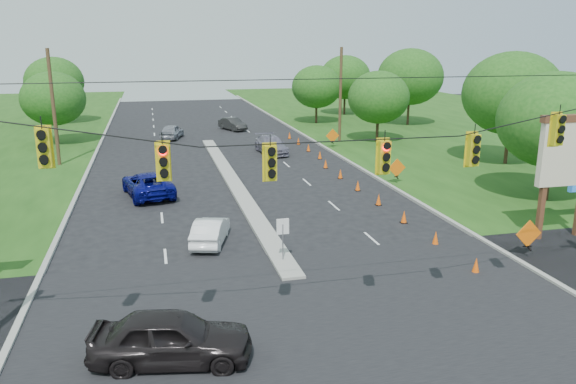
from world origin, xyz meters
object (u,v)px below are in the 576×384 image
object	(u,v)px
black_sedan	(171,338)
blue_pickup	(148,184)
white_sedan	(210,231)
pylon_sign	(569,158)

from	to	relation	value
black_sedan	blue_pickup	distance (m)	19.86
black_sedan	white_sedan	bearing A→B (deg)	-1.61
blue_pickup	pylon_sign	bearing A→B (deg)	135.93
pylon_sign	blue_pickup	size ratio (longest dim) A/B	1.11
white_sedan	black_sedan	bearing A→B (deg)	93.72
white_sedan	blue_pickup	size ratio (longest dim) A/B	0.70
black_sedan	blue_pickup	xyz separation A→B (m)	(-0.64, 19.85, -0.06)
blue_pickup	black_sedan	bearing A→B (deg)	80.27
white_sedan	blue_pickup	xyz separation A→B (m)	(-2.89, 9.63, 0.13)
pylon_sign	white_sedan	distance (m)	17.73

